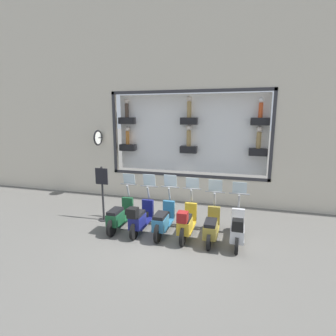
# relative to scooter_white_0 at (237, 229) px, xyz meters

# --- Properties ---
(ground_plane) EXTENTS (120.00, 120.00, 0.00)m
(ground_plane) POSITION_rel_scooter_white_0_xyz_m (-0.13, 2.12, -0.46)
(ground_plane) COLOR #66635E
(building_facade) EXTENTS (1.25, 36.00, 8.73)m
(building_facade) POSITION_rel_scooter_white_0_xyz_m (3.47, 2.13, 4.01)
(building_facade) COLOR beige
(building_facade) RESTS_ON ground_plane
(scooter_white_0) EXTENTS (1.79, 0.61, 1.59)m
(scooter_white_0) POSITION_rel_scooter_white_0_xyz_m (0.00, 0.00, 0.00)
(scooter_white_0) COLOR black
(scooter_white_0) RESTS_ON ground_plane
(scooter_olive_1) EXTENTS (1.79, 0.60, 1.62)m
(scooter_olive_1) POSITION_rel_scooter_white_0_xyz_m (0.07, 0.72, -0.04)
(scooter_olive_1) COLOR black
(scooter_olive_1) RESTS_ON ground_plane
(scooter_yellow_2) EXTENTS (1.81, 0.60, 1.63)m
(scooter_yellow_2) POSITION_rel_scooter_white_0_xyz_m (0.02, 1.45, 0.03)
(scooter_yellow_2) COLOR black
(scooter_yellow_2) RESTS_ON ground_plane
(scooter_teal_3) EXTENTS (1.81, 0.61, 1.68)m
(scooter_teal_3) POSITION_rel_scooter_white_0_xyz_m (0.08, 2.17, -0.01)
(scooter_teal_3) COLOR black
(scooter_teal_3) RESTS_ON ground_plane
(scooter_navy_4) EXTENTS (1.80, 0.60, 1.66)m
(scooter_navy_4) POSITION_rel_scooter_white_0_xyz_m (0.01, 2.90, 0.02)
(scooter_navy_4) COLOR black
(scooter_navy_4) RESTS_ON ground_plane
(scooter_green_5) EXTENTS (1.81, 0.60, 1.63)m
(scooter_green_5) POSITION_rel_scooter_white_0_xyz_m (0.07, 3.62, -0.02)
(scooter_green_5) COLOR black
(scooter_green_5) RESTS_ON ground_plane
(shop_sign_post) EXTENTS (0.36, 0.45, 1.88)m
(shop_sign_post) POSITION_rel_scooter_white_0_xyz_m (0.57, 4.47, 0.57)
(shop_sign_post) COLOR #232326
(shop_sign_post) RESTS_ON ground_plane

